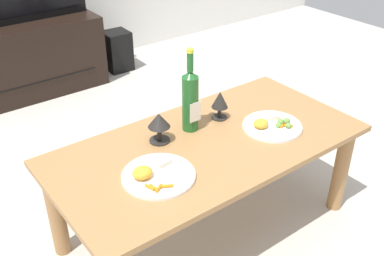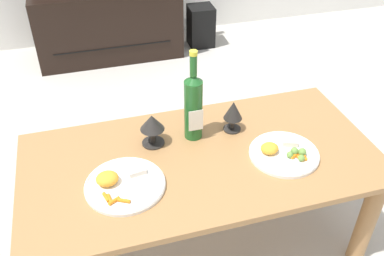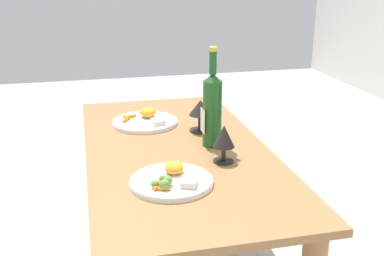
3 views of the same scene
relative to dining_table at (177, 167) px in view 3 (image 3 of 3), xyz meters
The scene contains 7 objects.
ground_plane 0.39m from the dining_table, ahead, with size 6.40×6.40×0.00m, color #B7B2A8.
dining_table is the anchor object (origin of this frame).
wine_bottle 0.26m from the dining_table, 87.33° to the left, with size 0.07×0.07×0.37m.
goblet_left 0.26m from the dining_table, 140.05° to the left, with size 0.09×0.09×0.13m.
goblet_right 0.27m from the dining_table, 37.79° to the left, with size 0.07×0.07×0.13m.
dinner_plate_left 0.32m from the dining_table, 166.51° to the right, with size 0.28×0.28×0.05m.
dinner_plate_right 0.32m from the dining_table, 14.17° to the right, with size 0.26×0.26×0.05m.
Camera 3 is at (1.59, -0.31, 1.11)m, focal length 44.04 mm.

